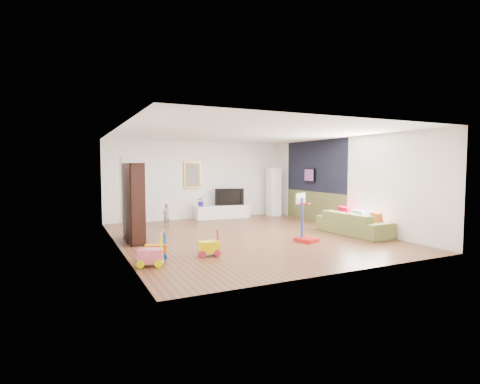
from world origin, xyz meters
name	(u,v)px	position (x,y,z in m)	size (l,w,h in m)	color
floor	(247,236)	(0.00, 0.00, 0.00)	(6.50, 7.50, 0.00)	brown
ceiling	(247,134)	(0.00, 0.00, 2.70)	(6.50, 7.50, 0.00)	white
wall_back	(199,180)	(0.00, 3.75, 1.35)	(6.50, 0.00, 2.70)	white
wall_front	(344,196)	(0.00, -3.75, 1.35)	(6.50, 0.00, 2.70)	white
wall_left	(117,189)	(-3.25, 0.00, 1.35)	(0.00, 7.50, 2.70)	silver
wall_right	(343,183)	(3.25, 0.00, 1.35)	(0.00, 7.50, 2.70)	silver
navy_accent	(315,166)	(3.23, 1.40, 1.85)	(0.01, 3.20, 1.70)	black
olive_wainscot	(314,207)	(3.23, 1.40, 0.50)	(0.01, 3.20, 1.00)	brown
doorway	(145,190)	(-1.90, 3.71, 1.05)	(1.45, 0.06, 2.10)	white
painting_back	(193,175)	(-0.25, 3.71, 1.55)	(0.62, 0.06, 0.92)	gold
artwork_right	(309,175)	(3.17, 1.60, 1.55)	(0.04, 0.56, 0.46)	#7F3F8C
media_console	(222,212)	(0.75, 3.42, 0.23)	(1.97, 0.49, 0.46)	white
tall_cabinet	(274,192)	(2.76, 3.24, 0.90)	(0.42, 0.42, 1.79)	white
bookshelf	(133,202)	(-2.80, 0.62, 0.96)	(0.35, 1.32, 1.93)	black
sofa	(354,223)	(2.72, -1.05, 0.31)	(2.12, 0.83, 0.62)	olive
basketball_hoop	(307,218)	(1.00, -1.29, 0.60)	(0.41, 0.50, 1.20)	red
ride_on_yellow	(209,242)	(-1.67, -1.59, 0.29)	(0.43, 0.27, 0.57)	#FFE600
ride_on_orange	(156,246)	(-2.73, -1.42, 0.28)	(0.42, 0.26, 0.56)	#D96A00
ride_on_pink	(150,250)	(-2.94, -1.89, 0.30)	(0.46, 0.28, 0.61)	#E45973
child	(166,215)	(-1.56, 2.30, 0.37)	(0.27, 0.18, 0.73)	slate
tv	(229,197)	(1.01, 3.44, 0.76)	(1.04, 0.14, 0.60)	black
vase_plant	(201,201)	(-0.05, 3.39, 0.65)	(0.34, 0.29, 0.37)	navy
pillow_left	(377,219)	(2.94, -1.64, 0.49)	(0.09, 0.35, 0.35)	#B74F24
pillow_center	(359,216)	(2.91, -1.04, 0.49)	(0.09, 0.35, 0.35)	white
pillow_right	(345,214)	(2.96, -0.42, 0.49)	(0.11, 0.41, 0.41)	red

